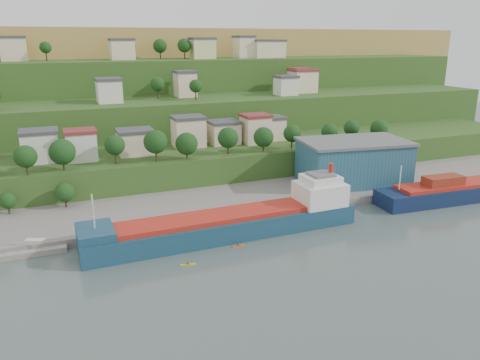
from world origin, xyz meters
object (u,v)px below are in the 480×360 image
warehouse (353,161)px  cargo_ship_far (472,189)px  kayak_orange (239,245)px  cargo_ship_near (234,224)px

warehouse → cargo_ship_far: bearing=-28.7°
kayak_orange → cargo_ship_near: bearing=75.6°
cargo_ship_far → warehouse: warehouse is taller
cargo_ship_near → cargo_ship_far: bearing=-1.5°
cargo_ship_near → warehouse: warehouse is taller
cargo_ship_far → warehouse: size_ratio=1.67×
cargo_ship_far → kayak_orange: bearing=-172.0°
cargo_ship_far → warehouse: (-26.79, 19.85, 6.06)m
warehouse → kayak_orange: (-46.79, -25.82, -8.22)m
warehouse → kayak_orange: warehouse is taller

